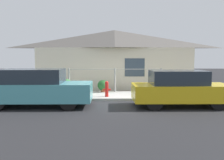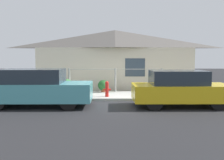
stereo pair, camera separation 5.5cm
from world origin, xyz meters
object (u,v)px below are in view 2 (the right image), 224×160
Objects in this scene: potted_plant_corner at (160,88)px; potted_plant_by_fence at (67,85)px; potted_plant_near_hydrant at (103,86)px; car_left at (36,88)px; car_right at (180,89)px; fire_hydrant at (107,89)px.

potted_plant_by_fence is at bearing 179.02° from potted_plant_corner.
potted_plant_near_hydrant is 2.92m from potted_plant_corner.
potted_plant_near_hydrant is at bearing 19.35° from potted_plant_by_fence.
car_left reaches higher than potted_plant_by_fence.
car_right is 6.64× the size of potted_plant_corner.
potted_plant_near_hydrant is (2.47, 3.23, -0.28)m from car_left.
potted_plant_corner is at bearing 16.83° from fire_hydrant.
car_right is 3.37m from fire_hydrant.
fire_hydrant is at bearing 32.22° from car_left.
fire_hydrant is at bearing -81.43° from potted_plant_near_hydrant.
potted_plant_near_hydrant is (-0.22, 1.49, -0.03)m from fire_hydrant.
car_right reaches higher than fire_hydrant.
car_left is 5.57m from car_right.
fire_hydrant is 0.98× the size of potted_plant_by_fence.
potted_plant_near_hydrant is 1.11× the size of potted_plant_corner.
car_right is at bearing -28.14° from potted_plant_by_fence.
potted_plant_corner is (-0.27, 2.53, -0.28)m from car_right.
car_left is at bearing -147.10° from fire_hydrant.
potted_plant_by_fence is 1.29× the size of potted_plant_corner.
car_right is 5.53m from potted_plant_by_fence.
fire_hydrant is 1.14× the size of potted_plant_near_hydrant.
car_right is at bearing -31.12° from fire_hydrant.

